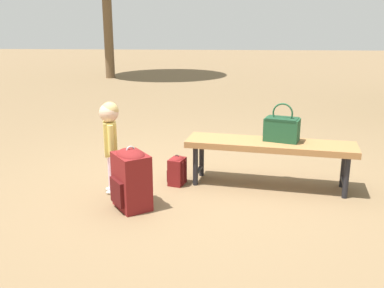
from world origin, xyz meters
TOP-DOWN VIEW (x-y plane):
  - ground_plane at (0.00, 0.00)m, footprint 40.00×40.00m
  - park_bench at (-0.69, -0.04)m, footprint 1.64×0.67m
  - handbag at (-0.80, -0.07)m, footprint 0.36×0.28m
  - child_standing at (0.79, 0.22)m, footprint 0.18×0.23m
  - backpack_large at (0.54, 0.55)m, footprint 0.39×0.41m
  - backpack_small at (0.20, -0.02)m, footprint 0.19×0.21m

SIDE VIEW (x-z plane):
  - ground_plane at x=0.00m, z-range 0.00..0.00m
  - backpack_small at x=0.20m, z-range 0.00..0.30m
  - backpack_large at x=0.54m, z-range 0.00..0.56m
  - park_bench at x=-0.69m, z-range 0.17..0.62m
  - child_standing at x=0.79m, z-range 0.14..1.01m
  - handbag at x=-0.80m, z-range 0.39..0.76m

